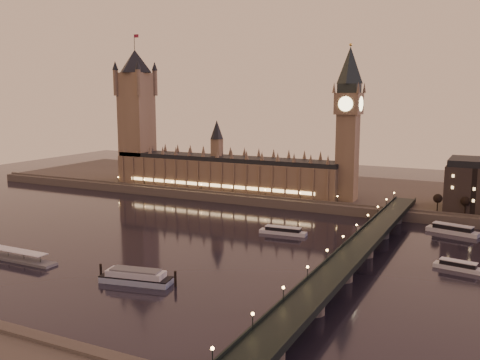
# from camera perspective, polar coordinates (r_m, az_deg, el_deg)

# --- Properties ---
(ground) EXTENTS (700.00, 700.00, 0.00)m
(ground) POSITION_cam_1_polar(r_m,az_deg,el_deg) (284.75, -6.16, -6.66)
(ground) COLOR black
(ground) RESTS_ON ground
(far_embankment) EXTENTS (560.00, 130.00, 6.00)m
(far_embankment) POSITION_cam_1_polar(r_m,az_deg,el_deg) (419.24, 9.64, -1.18)
(far_embankment) COLOR #423D35
(far_embankment) RESTS_ON ground
(palace_of_westminster) EXTENTS (180.00, 26.62, 52.00)m
(palace_of_westminster) POSITION_cam_1_polar(r_m,az_deg,el_deg) (402.57, -1.73, 1.22)
(palace_of_westminster) COLOR brown
(palace_of_westminster) RESTS_ON ground
(victoria_tower) EXTENTS (31.68, 31.68, 118.00)m
(victoria_tower) POSITION_cam_1_polar(r_m,az_deg,el_deg) (442.33, -10.99, 7.50)
(victoria_tower) COLOR brown
(victoria_tower) RESTS_ON ground
(big_ben) EXTENTS (17.68, 17.68, 104.00)m
(big_ben) POSITION_cam_1_polar(r_m,az_deg,el_deg) (363.92, 11.50, 6.87)
(big_ben) COLOR brown
(big_ben) RESTS_ON ground
(westminster_bridge) EXTENTS (13.20, 260.00, 15.30)m
(westminster_bridge) POSITION_cam_1_polar(r_m,az_deg,el_deg) (247.77, 12.15, -7.91)
(westminster_bridge) COLOR black
(westminster_bridge) RESTS_ON ground
(bare_tree_0) EXTENTS (6.07, 6.07, 12.34)m
(bare_tree_0) POSITION_cam_1_polar(r_m,az_deg,el_deg) (346.43, 20.47, -1.76)
(bare_tree_0) COLOR black
(bare_tree_0) RESTS_ON ground
(bare_tree_1) EXTENTS (6.07, 6.07, 12.34)m
(bare_tree_1) POSITION_cam_1_polar(r_m,az_deg,el_deg) (345.27, 22.98, -1.94)
(bare_tree_1) COLOR black
(bare_tree_1) RESTS_ON ground
(cruise_boat_a) EXTENTS (26.96, 7.86, 4.25)m
(cruise_boat_a) POSITION_cam_1_polar(r_m,az_deg,el_deg) (300.21, 4.61, -5.43)
(cruise_boat_a) COLOR silver
(cruise_boat_a) RESTS_ON ground
(cruise_boat_b) EXTENTS (29.15, 13.50, 5.22)m
(cruise_boat_b) POSITION_cam_1_polar(r_m,az_deg,el_deg) (323.18, 21.75, -4.93)
(cruise_boat_b) COLOR silver
(cruise_boat_b) RESTS_ON ground
(cruise_boat_c) EXTENTS (21.31, 8.83, 4.14)m
(cruise_boat_c) POSITION_cam_1_polar(r_m,az_deg,el_deg) (259.45, 22.25, -8.47)
(cruise_boat_c) COLOR silver
(cruise_boat_c) RESTS_ON ground
(moored_barge) EXTENTS (34.40, 13.96, 6.41)m
(moored_barge) POSITION_cam_1_polar(r_m,az_deg,el_deg) (228.35, -11.04, -10.10)
(moored_barge) COLOR #93A6BB
(moored_barge) RESTS_ON ground
(pontoon_pier) EXTENTS (43.85, 7.31, 11.69)m
(pontoon_pier) POSITION_cam_1_polar(r_m,az_deg,el_deg) (274.46, -22.66, -7.67)
(pontoon_pier) COLOR #595B5E
(pontoon_pier) RESTS_ON ground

